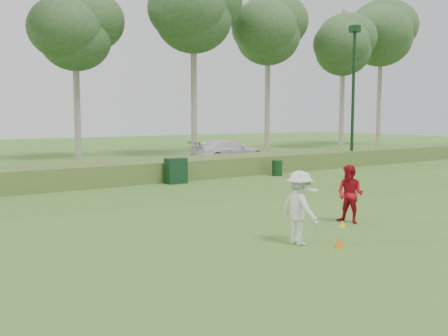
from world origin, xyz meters
TOP-DOWN VIEW (x-y plane):
  - ground at (0.00, 0.00)m, footprint 120.00×120.00m
  - reed_strip at (0.00, 12.00)m, footprint 80.00×3.00m
  - park_road at (0.00, 17.00)m, footprint 80.00×6.00m
  - lamp_post at (14.00, 11.00)m, footprint 0.70×0.70m
  - tree_4 at (2.00, 24.50)m, footprint 6.24×6.24m
  - tree_5 at (10.00, 22.50)m, footprint 7.28×7.28m
  - tree_6 at (18.00, 23.80)m, footprint 7.02×7.02m
  - tree_7 at (26.00, 22.80)m, footprint 6.50×6.50m
  - tree_8 at (33.00, 24.20)m, footprint 8.06×8.06m
  - player_white at (-1.14, -0.75)m, footprint 0.88×1.13m
  - player_red at (1.59, 0.16)m, footprint 0.78×0.91m
  - cone_orange at (-0.61, -1.49)m, footprint 0.22×0.22m
  - cone_yellow at (1.03, -0.10)m, footprint 0.17×0.17m
  - utility_cabinet at (1.60, 10.09)m, footprint 0.91×0.58m
  - trash_bin at (7.16, 9.77)m, footprint 0.68×0.68m
  - car_right at (8.98, 16.65)m, footprint 4.98×2.11m

SIDE VIEW (x-z plane):
  - ground at x=0.00m, z-range 0.00..0.00m
  - park_road at x=0.00m, z-range 0.00..0.06m
  - cone_yellow at x=1.03m, z-range 0.00..0.19m
  - cone_orange at x=-0.61m, z-range 0.00..0.25m
  - trash_bin at x=7.16m, z-range 0.00..0.78m
  - reed_strip at x=0.00m, z-range 0.00..0.90m
  - utility_cabinet at x=1.60m, z-range 0.00..1.12m
  - car_right at x=8.98m, z-range 0.06..1.49m
  - player_red at x=1.59m, z-range 0.00..1.61m
  - player_white at x=-1.14m, z-range 0.00..1.71m
  - lamp_post at x=14.00m, z-range 1.51..9.68m
  - tree_4 at x=2.00m, z-range 2.84..14.34m
  - tree_7 at x=26.00m, z-range 3.09..15.59m
  - tree_6 at x=18.00m, z-range 3.35..16.85m
  - tree_5 at x=10.00m, z-range 3.47..17.47m
  - tree_8 at x=33.00m, z-range 3.73..18.73m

